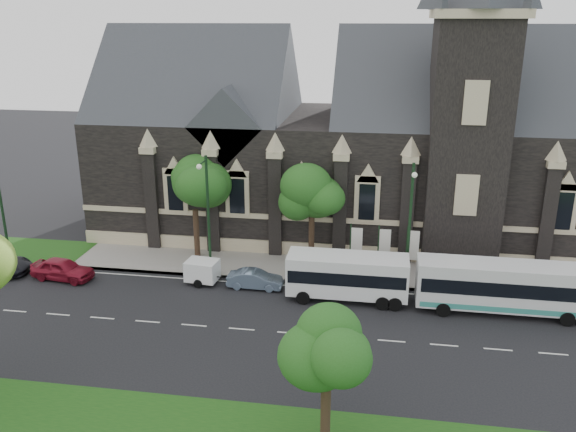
% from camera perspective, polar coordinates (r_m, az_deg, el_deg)
% --- Properties ---
extents(ground, '(160.00, 160.00, 0.00)m').
position_cam_1_polar(ground, '(36.81, -4.48, -10.78)').
color(ground, black).
rests_on(ground, ground).
extents(sidewalk, '(80.00, 5.00, 0.15)m').
position_cam_1_polar(sidewalk, '(45.10, -1.72, -4.85)').
color(sidewalk, gray).
rests_on(sidewalk, ground).
extents(museum, '(40.00, 17.70, 29.90)m').
position_cam_1_polar(museum, '(50.95, 5.85, 7.36)').
color(museum, black).
rests_on(museum, ground).
extents(tree_park_east, '(3.40, 3.40, 6.28)m').
position_cam_1_polar(tree_park_east, '(25.66, 4.19, -12.96)').
color(tree_park_east, black).
rests_on(tree_park_east, ground).
extents(tree_walk_right, '(4.08, 4.08, 7.80)m').
position_cam_1_polar(tree_walk_right, '(43.83, 2.63, 2.42)').
color(tree_walk_right, black).
rests_on(tree_walk_right, ground).
extents(tree_walk_left, '(3.91, 3.91, 7.64)m').
position_cam_1_polar(tree_walk_left, '(45.67, -8.69, 2.78)').
color(tree_walk_left, black).
rests_on(tree_walk_left, ground).
extents(street_lamp_near, '(0.36, 1.88, 9.00)m').
position_cam_1_polar(street_lamp_near, '(40.42, 11.64, -0.42)').
color(street_lamp_near, black).
rests_on(street_lamp_near, ground).
extents(street_lamp_mid, '(0.36, 1.88, 9.00)m').
position_cam_1_polar(street_lamp_mid, '(42.03, -7.76, 0.54)').
color(street_lamp_mid, black).
rests_on(street_lamp_mid, ground).
extents(banner_flag_left, '(0.90, 0.10, 4.00)m').
position_cam_1_polar(banner_flag_left, '(43.11, 6.38, -2.79)').
color(banner_flag_left, black).
rests_on(banner_flag_left, ground).
extents(banner_flag_center, '(0.90, 0.10, 4.00)m').
position_cam_1_polar(banner_flag_center, '(43.08, 9.04, -2.92)').
color(banner_flag_center, black).
rests_on(banner_flag_center, ground).
extents(banner_flag_right, '(0.90, 0.10, 4.00)m').
position_cam_1_polar(banner_flag_right, '(43.16, 11.70, -3.05)').
color(banner_flag_right, black).
rests_on(banner_flag_right, ground).
extents(tour_coach, '(11.42, 2.73, 3.32)m').
position_cam_1_polar(tour_coach, '(40.27, 20.41, -6.38)').
color(tour_coach, silver).
rests_on(tour_coach, ground).
extents(shuttle_bus, '(7.97, 2.80, 3.07)m').
position_cam_1_polar(shuttle_bus, '(39.79, 5.74, -5.60)').
color(shuttle_bus, white).
rests_on(shuttle_bus, ground).
extents(box_trailer, '(3.24, 1.91, 1.69)m').
position_cam_1_polar(box_trailer, '(42.61, -8.23, -5.20)').
color(box_trailer, white).
rests_on(box_trailer, ground).
extents(sedan, '(3.88, 1.36, 1.28)m').
position_cam_1_polar(sedan, '(41.66, -3.18, -6.09)').
color(sedan, slate).
rests_on(sedan, ground).
extents(car_far_red, '(4.74, 2.35, 1.55)m').
position_cam_1_polar(car_far_red, '(45.85, -20.84, -4.78)').
color(car_far_red, maroon).
rests_on(car_far_red, ground).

